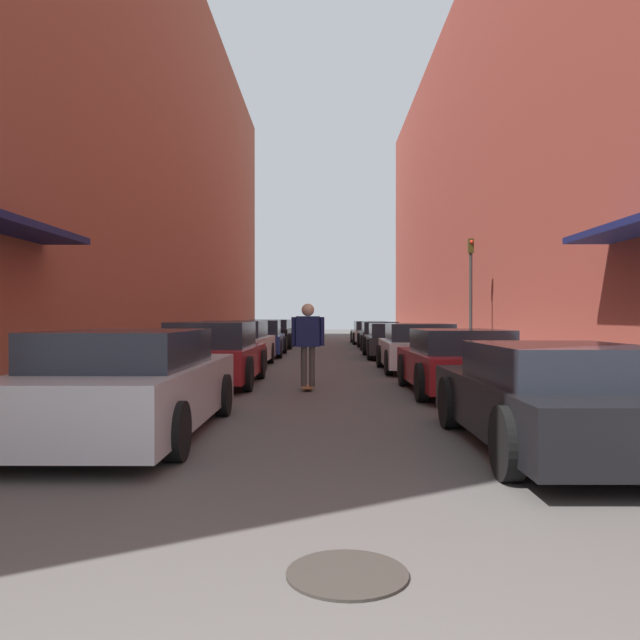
{
  "coord_description": "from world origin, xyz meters",
  "views": [
    {
      "loc": [
        -0.01,
        -1.34,
        1.48
      ],
      "look_at": [
        -0.13,
        12.66,
        1.4
      ],
      "focal_mm": 35.0,
      "sensor_mm": 36.0,
      "label": 1
    }
  ],
  "objects_px": {
    "manhole_cover": "(347,574)",
    "parked_car_left_3": "(257,339)",
    "parked_car_right_2": "(418,348)",
    "parked_car_right_4": "(379,336)",
    "parked_car_left_1": "(213,355)",
    "traffic_light": "(471,286)",
    "parked_car_left_0": "(131,384)",
    "parked_car_right_1": "(458,362)",
    "parked_car_right_5": "(370,333)",
    "parked_car_right_3": "(393,341)",
    "skateboarder": "(308,337)",
    "parked_car_right_0": "(555,397)",
    "parked_car_left_4": "(271,334)",
    "parked_car_left_2": "(237,345)"
  },
  "relations": [
    {
      "from": "manhole_cover",
      "to": "parked_car_left_3",
      "type": "bearing_deg",
      "value": 97.67
    },
    {
      "from": "parked_car_right_2",
      "to": "manhole_cover",
      "type": "relative_size",
      "value": 5.67
    },
    {
      "from": "manhole_cover",
      "to": "parked_car_right_4",
      "type": "bearing_deg",
      "value": 84.59
    },
    {
      "from": "parked_car_left_1",
      "to": "traffic_light",
      "type": "distance_m",
      "value": 9.55
    },
    {
      "from": "parked_car_left_0",
      "to": "parked_car_right_1",
      "type": "bearing_deg",
      "value": 40.49
    },
    {
      "from": "parked_car_right_2",
      "to": "parked_car_right_5",
      "type": "bearing_deg",
      "value": 90.18
    },
    {
      "from": "parked_car_right_3",
      "to": "parked_car_right_5",
      "type": "relative_size",
      "value": 0.91
    },
    {
      "from": "skateboarder",
      "to": "parked_car_right_0",
      "type": "bearing_deg",
      "value": -62.99
    },
    {
      "from": "parked_car_left_0",
      "to": "parked_car_left_3",
      "type": "bearing_deg",
      "value": 90.44
    },
    {
      "from": "parked_car_left_1",
      "to": "manhole_cover",
      "type": "relative_size",
      "value": 5.82
    },
    {
      "from": "parked_car_left_4",
      "to": "parked_car_right_0",
      "type": "xyz_separation_m",
      "value": [
        5.04,
        -22.24,
        -0.07
      ]
    },
    {
      "from": "parked_car_right_4",
      "to": "parked_car_right_5",
      "type": "relative_size",
      "value": 0.94
    },
    {
      "from": "skateboarder",
      "to": "manhole_cover",
      "type": "relative_size",
      "value": 2.48
    },
    {
      "from": "parked_car_right_1",
      "to": "parked_car_left_1",
      "type": "bearing_deg",
      "value": 163.86
    },
    {
      "from": "parked_car_right_5",
      "to": "parked_car_right_2",
      "type": "bearing_deg",
      "value": -89.82
    },
    {
      "from": "parked_car_left_3",
      "to": "parked_car_right_2",
      "type": "xyz_separation_m",
      "value": [
        5.03,
        -6.52,
        -0.02
      ]
    },
    {
      "from": "parked_car_left_0",
      "to": "parked_car_left_2",
      "type": "relative_size",
      "value": 1.14
    },
    {
      "from": "parked_car_right_0",
      "to": "traffic_light",
      "type": "distance_m",
      "value": 13.07
    },
    {
      "from": "parked_car_right_1",
      "to": "parked_car_right_5",
      "type": "bearing_deg",
      "value": 90.27
    },
    {
      "from": "skateboarder",
      "to": "parked_car_left_2",
      "type": "bearing_deg",
      "value": 111.22
    },
    {
      "from": "parked_car_left_3",
      "to": "traffic_light",
      "type": "xyz_separation_m",
      "value": [
        7.12,
        -3.65,
        1.8
      ]
    },
    {
      "from": "parked_car_right_2",
      "to": "parked_car_right_4",
      "type": "distance_m",
      "value": 11.52
    },
    {
      "from": "parked_car_left_3",
      "to": "parked_car_right_0",
      "type": "distance_m",
      "value": 17.18
    },
    {
      "from": "parked_car_right_1",
      "to": "manhole_cover",
      "type": "distance_m",
      "value": 8.76
    },
    {
      "from": "parked_car_left_1",
      "to": "parked_car_left_3",
      "type": "distance_m",
      "value": 9.9
    },
    {
      "from": "parked_car_right_3",
      "to": "parked_car_right_1",
      "type": "bearing_deg",
      "value": -89.43
    },
    {
      "from": "parked_car_left_1",
      "to": "parked_car_right_2",
      "type": "xyz_separation_m",
      "value": [
        4.91,
        3.38,
        -0.03
      ]
    },
    {
      "from": "manhole_cover",
      "to": "parked_car_right_0",
      "type": "bearing_deg",
      "value": 54.14
    },
    {
      "from": "parked_car_right_1",
      "to": "parked_car_right_4",
      "type": "bearing_deg",
      "value": 90.28
    },
    {
      "from": "parked_car_left_0",
      "to": "parked_car_right_5",
      "type": "height_order",
      "value": "parked_car_left_0"
    },
    {
      "from": "parked_car_left_2",
      "to": "parked_car_right_0",
      "type": "distance_m",
      "value": 12.45
    },
    {
      "from": "parked_car_right_2",
      "to": "manhole_cover",
      "type": "height_order",
      "value": "parked_car_right_2"
    },
    {
      "from": "parked_car_left_1",
      "to": "parked_car_left_2",
      "type": "xyz_separation_m",
      "value": [
        -0.17,
        4.85,
        -0.0
      ]
    },
    {
      "from": "parked_car_right_5",
      "to": "skateboarder",
      "type": "xyz_separation_m",
      "value": [
        -2.79,
        -21.47,
        0.48
      ]
    },
    {
      "from": "parked_car_right_0",
      "to": "traffic_light",
      "type": "bearing_deg",
      "value": 80.82
    },
    {
      "from": "parked_car_left_0",
      "to": "manhole_cover",
      "type": "height_order",
      "value": "parked_car_left_0"
    },
    {
      "from": "parked_car_left_4",
      "to": "parked_car_right_1",
      "type": "relative_size",
      "value": 1.12
    },
    {
      "from": "parked_car_left_3",
      "to": "parked_car_right_4",
      "type": "relative_size",
      "value": 1.04
    },
    {
      "from": "parked_car_right_1",
      "to": "parked_car_right_5",
      "type": "xyz_separation_m",
      "value": [
        -0.1,
        22.01,
        -0.01
      ]
    },
    {
      "from": "parked_car_left_0",
      "to": "parked_car_left_2",
      "type": "distance_m",
      "value": 10.52
    },
    {
      "from": "parked_car_left_4",
      "to": "parked_car_right_0",
      "type": "distance_m",
      "value": 22.8
    },
    {
      "from": "traffic_light",
      "to": "parked_car_right_0",
      "type": "bearing_deg",
      "value": -99.18
    },
    {
      "from": "parked_car_right_1",
      "to": "parked_car_right_4",
      "type": "height_order",
      "value": "parked_car_right_4"
    },
    {
      "from": "parked_car_left_1",
      "to": "manhole_cover",
      "type": "height_order",
      "value": "parked_car_left_1"
    },
    {
      "from": "parked_car_right_2",
      "to": "parked_car_right_4",
      "type": "bearing_deg",
      "value": 90.17
    },
    {
      "from": "parked_car_left_0",
      "to": "parked_car_left_1",
      "type": "xyz_separation_m",
      "value": [
        0.01,
        5.67,
        0.02
      ]
    },
    {
      "from": "parked_car_left_3",
      "to": "parked_car_right_2",
      "type": "distance_m",
      "value": 8.24
    },
    {
      "from": "parked_car_left_4",
      "to": "parked_car_right_5",
      "type": "height_order",
      "value": "parked_car_left_4"
    },
    {
      "from": "parked_car_right_2",
      "to": "parked_car_right_4",
      "type": "height_order",
      "value": "parked_car_right_2"
    },
    {
      "from": "parked_car_right_5",
      "to": "skateboarder",
      "type": "distance_m",
      "value": 21.66
    }
  ]
}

